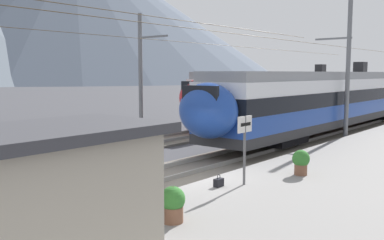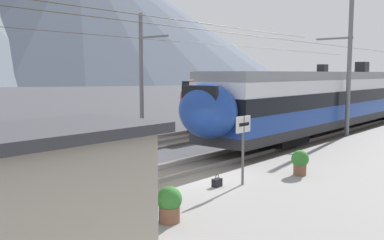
% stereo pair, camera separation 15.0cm
% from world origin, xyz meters
% --- Properties ---
extents(ground_plane, '(400.00, 400.00, 0.00)m').
position_xyz_m(ground_plane, '(0.00, 0.00, 0.00)').
color(ground_plane, '#424247').
extents(platform_slab, '(120.00, 6.32, 0.34)m').
position_xyz_m(platform_slab, '(0.00, -3.99, 0.17)').
color(platform_slab, gray).
rests_on(platform_slab, ground).
extents(track_near, '(120.00, 3.00, 0.28)m').
position_xyz_m(track_near, '(0.00, 1.22, 0.07)').
color(track_near, '#6B6359').
rests_on(track_near, ground).
extents(track_far, '(120.00, 3.00, 0.28)m').
position_xyz_m(track_far, '(0.00, 6.95, 0.07)').
color(track_far, '#6B6359').
rests_on(track_far, ground).
extents(train_near_platform, '(27.27, 2.95, 4.27)m').
position_xyz_m(train_near_platform, '(15.51, 1.22, 2.23)').
color(train_near_platform, '#2D2D30').
rests_on(train_near_platform, track_near).
extents(train_far_track, '(27.36, 2.93, 4.27)m').
position_xyz_m(train_far_track, '(21.91, 6.95, 2.23)').
color(train_far_track, '#2D2D30').
rests_on(train_far_track, track_far).
extents(catenary_mast_mid, '(48.58, 2.09, 8.26)m').
position_xyz_m(catenary_mast_mid, '(12.83, -0.44, 4.26)').
color(catenary_mast_mid, slate).
rests_on(catenary_mast_mid, ground).
extents(catenary_mast_far_side, '(48.58, 2.31, 7.16)m').
position_xyz_m(catenary_mast_far_side, '(6.18, 8.79, 3.81)').
color(catenary_mast_far_side, slate).
rests_on(catenary_mast_far_side, ground).
extents(platform_sign, '(0.70, 0.08, 2.13)m').
position_xyz_m(platform_sign, '(0.17, -2.18, 1.91)').
color(platform_sign, '#59595B').
rests_on(platform_sign, platform_slab).
extents(passenger_walking, '(0.53, 0.22, 1.69)m').
position_xyz_m(passenger_walking, '(-4.25, -2.44, 1.28)').
color(passenger_walking, '#383842').
rests_on(passenger_walking, platform_slab).
extents(handbag_beside_passenger, '(0.32, 0.18, 0.42)m').
position_xyz_m(handbag_beside_passenger, '(-3.78, -2.73, 0.49)').
color(handbag_beside_passenger, black).
rests_on(handbag_beside_passenger, platform_slab).
extents(handbag_near_sign, '(0.32, 0.18, 0.38)m').
position_xyz_m(handbag_near_sign, '(-0.54, -1.72, 0.47)').
color(handbag_near_sign, black).
rests_on(handbag_near_sign, platform_slab).
extents(potted_plant_platform_edge, '(0.59, 0.59, 0.85)m').
position_xyz_m(potted_plant_platform_edge, '(-3.72, -2.77, 0.80)').
color(potted_plant_platform_edge, brown).
rests_on(potted_plant_platform_edge, platform_slab).
extents(potted_plant_by_shelter, '(0.59, 0.59, 0.86)m').
position_xyz_m(potted_plant_by_shelter, '(2.46, -2.94, 0.83)').
color(potted_plant_by_shelter, brown).
rests_on(potted_plant_by_shelter, platform_slab).
extents(platform_shelter, '(4.26, 2.18, 2.68)m').
position_xyz_m(platform_shelter, '(-7.85, -3.76, 1.70)').
color(platform_shelter, '#B7AD99').
rests_on(platform_shelter, platform_slab).
extents(mountain_right_ridge, '(206.27, 206.27, 69.76)m').
position_xyz_m(mountain_right_ridge, '(117.49, 176.83, 34.88)').
color(mountain_right_ridge, '#515B6B').
rests_on(mountain_right_ridge, ground).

